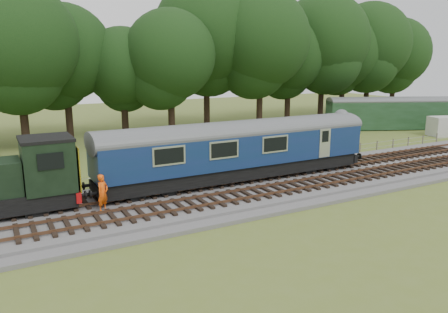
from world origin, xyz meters
TOP-DOWN VIEW (x-y plane):
  - ground at (0.00, 0.00)m, footprint 120.00×120.00m
  - ballast at (0.00, 0.00)m, footprint 70.00×7.00m
  - track_north at (0.00, 1.40)m, footprint 67.20×2.40m
  - track_south at (0.00, -1.60)m, footprint 67.20×2.40m
  - fence at (0.00, 4.50)m, footprint 64.00×0.12m
  - tree_line at (0.00, 22.00)m, footprint 70.00×8.00m
  - dmu_railcar at (-3.78, 1.40)m, footprint 18.05×2.86m
  - worker at (-12.73, -0.35)m, footprint 0.83×0.80m
  - parked_coach at (23.07, 12.94)m, footprint 14.05×7.96m
  - shed at (20.44, 15.96)m, footprint 4.11×4.11m

SIDE VIEW (x-z plane):
  - ground at x=0.00m, z-range 0.00..0.00m
  - fence at x=0.00m, z-range -0.50..0.50m
  - tree_line at x=0.00m, z-range -9.00..9.00m
  - ballast at x=0.00m, z-range 0.00..0.35m
  - track_north at x=0.00m, z-range 0.31..0.52m
  - track_south at x=0.00m, z-range 0.31..0.52m
  - worker at x=-12.73m, z-range 0.35..2.27m
  - shed at x=20.44m, z-range 0.02..2.68m
  - parked_coach at x=23.07m, z-range 0.22..3.86m
  - dmu_railcar at x=-3.78m, z-range 0.67..4.54m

